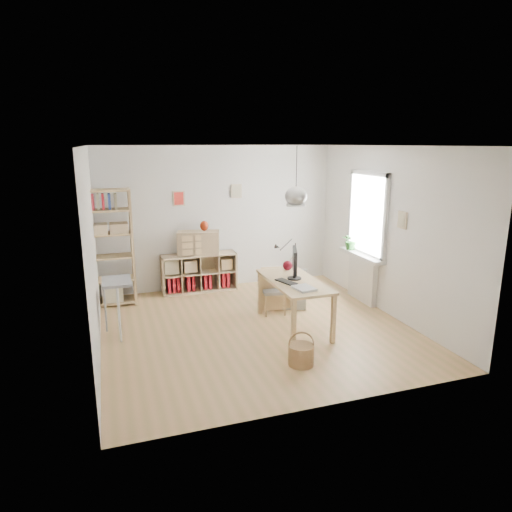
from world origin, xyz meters
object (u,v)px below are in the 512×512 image
object	(u,v)px
chair	(273,288)
cube_shelf	(198,275)
storage_chest	(290,294)
desk	(294,286)
monitor	(295,262)
drawer_chest	(199,243)
tall_bookshelf	(108,243)

from	to	relation	value
chair	cube_shelf	bearing A→B (deg)	130.50
cube_shelf	storage_chest	world-z (taller)	cube_shelf
desk	monitor	bearing A→B (deg)	64.15
storage_chest	drawer_chest	world-z (taller)	drawer_chest
chair	drawer_chest	distance (m)	1.82
cube_shelf	chair	size ratio (longest dim) A/B	1.88
chair	monitor	xyz separation A→B (m)	(0.10, -0.65, 0.59)
chair	storage_chest	world-z (taller)	chair
desk	monitor	distance (m)	0.36
storage_chest	drawer_chest	size ratio (longest dim) A/B	1.07
storage_chest	desk	bearing A→B (deg)	-84.90
chair	storage_chest	bearing A→B (deg)	37.51
monitor	tall_bookshelf	bearing A→B (deg)	165.01
chair	tall_bookshelf	bearing A→B (deg)	162.22
desk	chair	xyz separation A→B (m)	(-0.07, 0.71, -0.23)
cube_shelf	monitor	size ratio (longest dim) A/B	2.73
desk	tall_bookshelf	size ratio (longest dim) A/B	0.75
tall_bookshelf	monitor	distance (m)	3.23
desk	drawer_chest	size ratio (longest dim) A/B	1.97
tall_bookshelf	drawer_chest	bearing A→B (deg)	8.58
cube_shelf	tall_bookshelf	bearing A→B (deg)	-169.81
desk	drawer_chest	world-z (taller)	drawer_chest
desk	storage_chest	size ratio (longest dim) A/B	1.84
desk	storage_chest	world-z (taller)	desk
desk	cube_shelf	bearing A→B (deg)	114.61
cube_shelf	monitor	distance (m)	2.51
storage_chest	drawer_chest	xyz separation A→B (m)	(-1.33, 1.26, 0.74)
desk	tall_bookshelf	xyz separation A→B (m)	(-2.59, 1.95, 0.43)
chair	storage_chest	distance (m)	0.52
monitor	drawer_chest	size ratio (longest dim) A/B	0.67
desk	storage_chest	bearing A→B (deg)	70.10
cube_shelf	storage_chest	xyz separation A→B (m)	(1.36, -1.30, -0.10)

